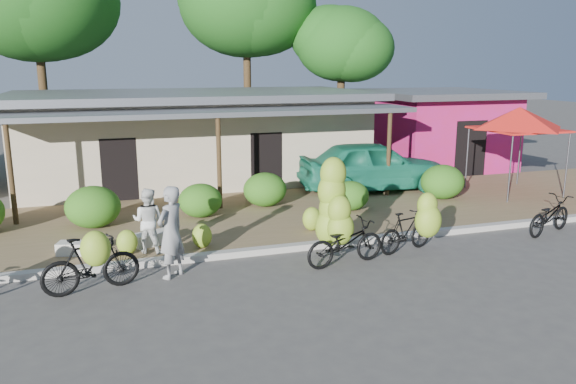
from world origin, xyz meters
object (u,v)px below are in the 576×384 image
at_px(bike_left, 91,262).
at_px(teal_van, 373,166).
at_px(tree_near_right, 337,42).
at_px(tree_center_right, 242,0).
at_px(bike_right, 413,227).
at_px(bike_far_right, 550,215).
at_px(bystander, 148,221).
at_px(sack_far, 75,248).
at_px(red_canopy, 519,118).
at_px(sack_near, 152,238).
at_px(bike_center, 339,223).
at_px(vendor, 171,232).

distance_m(bike_left, teal_van, 10.89).
distance_m(tree_near_right, bike_left, 18.21).
xyz_separation_m(tree_center_right, tree_near_right, (4.00, -2.00, -1.89)).
relative_size(tree_center_right, bike_right, 5.67).
relative_size(bike_left, bike_far_right, 0.97).
bearing_deg(tree_near_right, bike_left, -128.21).
height_order(bike_left, bike_right, bike_right).
bearing_deg(bystander, bike_far_right, -163.13).
relative_size(tree_near_right, sack_far, 9.33).
bearing_deg(tree_near_right, red_canopy, -75.25).
height_order(red_canopy, sack_near, red_canopy).
bearing_deg(teal_van, sack_near, 120.78).
xyz_separation_m(tree_center_right, bike_left, (-6.88, -15.82, -6.61)).
bearing_deg(bike_center, sack_far, 61.36).
distance_m(tree_near_right, teal_van, 9.07).
bearing_deg(bike_left, tree_center_right, -35.00).
distance_m(sack_near, teal_van, 8.60).
distance_m(red_canopy, bike_left, 14.20).
relative_size(bike_right, bystander, 1.13).
height_order(bike_right, bike_far_right, bike_right).
height_order(bike_left, bike_far_right, bike_left).
distance_m(bike_center, sack_far, 6.03).
bearing_deg(sack_near, bystander, -100.30).
bearing_deg(bystander, tree_center_right, -87.32).
bearing_deg(bystander, bike_left, 80.76).
bearing_deg(bike_right, bike_left, 74.99).
distance_m(sack_near, bystander, 0.81).
relative_size(bike_far_right, bystander, 1.33).
bearing_deg(vendor, bike_center, 134.08).
relative_size(tree_near_right, sack_near, 8.23).
bearing_deg(bike_right, sack_far, 58.57).
bearing_deg(vendor, sack_near, -125.54).
distance_m(bike_far_right, vendor, 9.74).
bearing_deg(teal_van, bike_left, 128.88).
height_order(tree_near_right, bike_center, tree_near_right).
xyz_separation_m(bike_left, sack_far, (-0.42, 2.19, -0.37)).
bearing_deg(vendor, bike_far_right, 137.22).
distance_m(bike_center, bystander, 4.33).
bearing_deg(sack_near, vendor, -82.55).
bearing_deg(tree_center_right, bystander, -112.01).
xyz_separation_m(red_canopy, vendor, (-11.81, -3.94, -1.64)).
bearing_deg(bike_left, bike_center, -99.33).
height_order(bike_far_right, sack_far, bike_far_right).
xyz_separation_m(bike_center, bike_right, (1.83, -0.08, -0.23)).
bearing_deg(teal_van, vendor, 132.28).
bearing_deg(red_canopy, sack_far, -171.17).
xyz_separation_m(tree_center_right, bike_right, (0.19, -15.70, -6.57)).
distance_m(red_canopy, sack_near, 12.45).
height_order(bike_center, teal_van, bike_center).
bearing_deg(teal_van, bike_right, 166.80).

